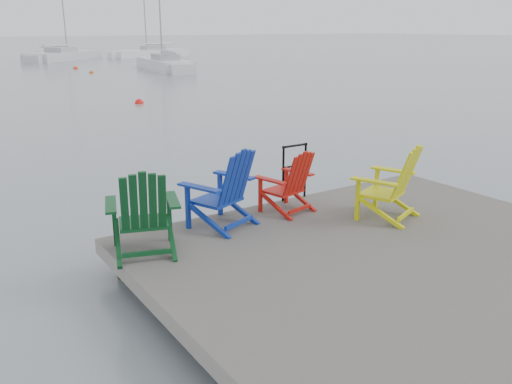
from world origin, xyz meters
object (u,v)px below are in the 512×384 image
handrail (294,166)px  sailboat_near (164,65)px  buoy_c (91,73)px  sailboat_mid (65,56)px  buoy_a (139,103)px  chair_blue (224,188)px  chair_green (143,211)px  buoy_d (76,69)px  chair_yellow (392,182)px  sailboat_far (151,54)px  chair_red (289,181)px

handrail → sailboat_near: (12.30, 32.60, -0.69)m
sailboat_near → buoy_c: bearing=-174.2°
sailboat_mid → buoy_c: bearing=-52.6°
sailboat_near → buoy_c: (-5.54, 0.26, -0.36)m
buoy_a → buoy_c: buoy_a is taller
handrail → sailboat_near: size_ratio=0.08×
chair_blue → chair_green: bearing=171.6°
sailboat_near → buoy_d: 7.30m
chair_yellow → buoy_d: (6.36, 39.06, -1.05)m
chair_yellow → sailboat_far: bearing=48.5°
sailboat_far → sailboat_near: bearing=153.2°
chair_blue → chair_yellow: (2.18, -1.02, -0.01)m
chair_blue → sailboat_far: (20.15, 50.66, -0.70)m
chair_blue → chair_yellow: 2.40m
sailboat_near → sailboat_mid: sailboat_mid is taller
chair_blue → sailboat_near: bearing=46.2°
chair_green → buoy_d: size_ratio=2.73×
chair_green → buoy_a: bearing=87.1°
handrail → buoy_c: handrail is taller
buoy_d → chair_red: bearing=-101.0°
chair_red → sailboat_far: (19.03, 50.64, -0.62)m
sailboat_near → buoy_d: (-5.35, 4.95, -0.36)m
chair_yellow → sailboat_far: sailboat_far is taller
chair_yellow → buoy_a: (2.99, 17.28, -1.05)m
handrail → sailboat_far: (18.57, 50.17, -0.69)m
buoy_a → buoy_d: 22.03m
handrail → chair_blue: size_ratio=0.81×
chair_yellow → sailboat_mid: sailboat_mid is taller
chair_blue → chair_red: bearing=-20.3°
chair_green → sailboat_near: (15.18, 33.37, -0.70)m
handrail → chair_blue: 1.65m
sailboat_mid → buoy_a: (-5.85, -34.36, -0.35)m
buoy_a → chair_yellow: bearing=-99.8°
handrail → sailboat_mid: 51.03m
chair_red → buoy_d: bearing=66.1°
sailboat_near → buoy_a: bearing=-108.9°
chair_yellow → sailboat_far: (17.97, 51.68, -0.69)m
buoy_d → chair_green: bearing=-104.4°
chair_blue → buoy_d: 39.00m
sailboat_near → sailboat_far: bearing=78.9°
sailboat_mid → buoy_a: size_ratio=36.02×
buoy_a → buoy_d: size_ratio=0.96×
chair_red → buoy_a: bearing=63.1°
handrail → buoy_d: 38.20m
sailboat_near → chair_yellow: bearing=-100.4°
chair_blue → handrail: bearing=-3.9°
chair_green → buoy_c: 35.00m
chair_red → chair_yellow: (1.05, -1.03, 0.07)m
sailboat_far → buoy_c: size_ratio=34.02×
chair_green → sailboat_far: bearing=85.5°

